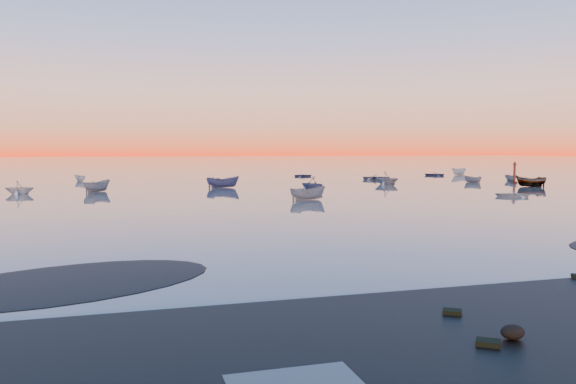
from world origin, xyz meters
name	(u,v)px	position (x,y,z in m)	size (l,w,h in m)	color
ground	(192,173)	(0.00, 100.00, 0.00)	(600.00, 600.00, 0.00)	#6A6058
mud_lobes	(467,273)	(0.00, -1.00, 0.01)	(140.00, 6.00, 0.07)	black
moored_fleet	(232,188)	(0.00, 53.00, 0.00)	(124.00, 58.00, 1.20)	silver
boat_near_center	(308,200)	(4.25, 33.32, 0.00)	(3.95, 1.67, 1.37)	slate
boat_near_right	(312,190)	(8.95, 45.85, 0.00)	(3.83, 1.73, 1.34)	#38416B
channel_marker	(514,174)	(43.78, 51.94, 1.37)	(0.98, 0.98, 3.47)	#4F1D11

